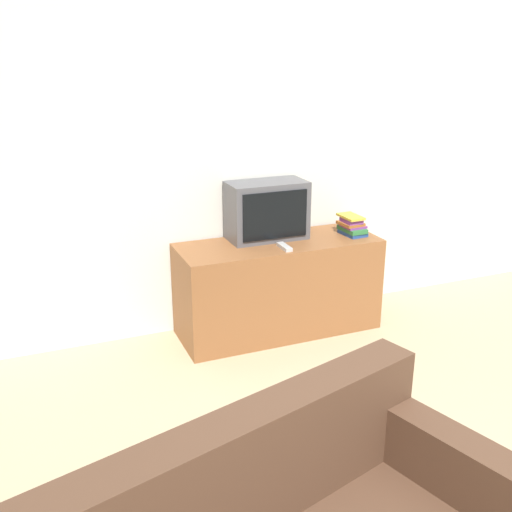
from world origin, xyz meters
TOP-DOWN VIEW (x-y plane):
  - wall_back at (0.00, 3.03)m, footprint 9.00×0.06m
  - tv_stand at (0.30, 2.72)m, footprint 1.41×0.51m
  - television at (0.25, 2.84)m, footprint 0.54×0.29m
  - book_stack at (0.85, 2.69)m, footprint 0.17×0.22m
  - remote_on_stand at (0.27, 2.58)m, footprint 0.05×0.16m

SIDE VIEW (x-z plane):
  - tv_stand at x=0.30m, z-range 0.00..0.67m
  - remote_on_stand at x=0.27m, z-range 0.67..0.69m
  - book_stack at x=0.85m, z-range 0.66..0.80m
  - television at x=0.25m, z-range 0.67..1.07m
  - wall_back at x=0.00m, z-range 0.00..2.60m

